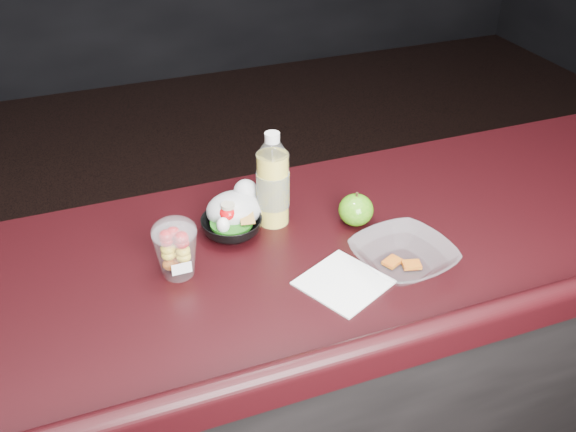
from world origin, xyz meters
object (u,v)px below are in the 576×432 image
(snack_bowl, at_px, (231,225))
(lemonade_bottle, at_px, (273,186))
(takeout_bowl, at_px, (403,257))
(green_apple, at_px, (356,210))
(fruit_cup, at_px, (176,247))

(snack_bowl, bearing_deg, lemonade_bottle, 9.16)
(lemonade_bottle, bearing_deg, takeout_bowl, -52.82)
(green_apple, relative_size, takeout_bowl, 0.35)
(takeout_bowl, bearing_deg, fruit_cup, 161.88)
(lemonade_bottle, xyz_separation_m, snack_bowl, (-0.11, -0.02, -0.07))
(fruit_cup, bearing_deg, snack_bowl, 33.64)
(fruit_cup, xyz_separation_m, green_apple, (0.44, 0.04, -0.03))
(lemonade_bottle, xyz_separation_m, fruit_cup, (-0.26, -0.12, -0.03))
(lemonade_bottle, relative_size, snack_bowl, 1.44)
(snack_bowl, bearing_deg, takeout_bowl, -38.54)
(fruit_cup, xyz_separation_m, takeout_bowl, (0.46, -0.15, -0.04))
(snack_bowl, height_order, takeout_bowl, snack_bowl)
(snack_bowl, xyz_separation_m, takeout_bowl, (0.31, -0.25, -0.00))
(lemonade_bottle, height_order, takeout_bowl, lemonade_bottle)
(green_apple, height_order, snack_bowl, green_apple)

